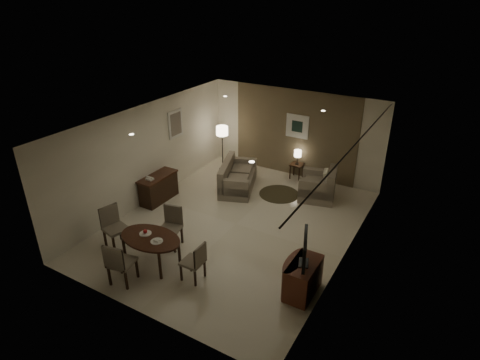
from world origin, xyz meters
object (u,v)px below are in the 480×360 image
Objects in this scene: chair_left at (116,228)px; floor_lamp at (222,148)px; chair_near at (122,262)px; chair_right at (192,261)px; console_desk at (159,188)px; chair_far at (170,228)px; tv_cabinet at (303,278)px; dining_table at (152,250)px; sofa at (238,176)px; armchair at (318,183)px; side_table at (297,171)px.

floor_lamp reaches higher than chair_left.
chair_near is 1.40m from chair_right.
console_desk is 2.30m from chair_far.
tv_cabinet is 3.21m from chair_far.
dining_table is at bearing -89.55° from chair_right.
dining_table is at bearing -98.34° from chair_far.
chair_left is at bearing -73.89° from console_desk.
tv_cabinet is 0.52× the size of sofa.
chair_near is at bearing -155.20° from tv_cabinet.
chair_left is 2.17m from chair_right.
chair_left is at bearing 176.49° from dining_table.
console_desk is at bearing 123.72° from chair_far.
tv_cabinet is 4.03m from armchair.
chair_right is at bearing -63.95° from floor_lamp.
floor_lamp is at bearing 16.80° from chair_left.
chair_right is at bearing -157.54° from chair_near.
chair_far reaches higher than console_desk.
dining_table is 1.42× the size of armchair.
tv_cabinet is 5.21m from side_table.
side_table is at bearing 179.33° from chair_right.
chair_left is at bearing -48.01° from armchair.
armchair is at bearing 49.04° from chair_far.
console_desk reaches higher than side_table.
chair_far reaches higher than side_table.
dining_table is at bearing -74.82° from floor_lamp.
dining_table is 1.46× the size of chair_near.
console_desk is 3.42m from chair_near.
chair_far is 1.30m from chair_right.
sofa is 1.19× the size of floor_lamp.
chair_far is 2.00× the size of side_table.
floor_lamp is at bearing 30.19° from sofa.
chair_near reaches higher than chair_far.
chair_left is at bearing -92.22° from chair_right.
console_desk is 2.51× the size of side_table.
chair_near is at bearing 160.88° from sofa.
chair_near is at bearing -77.78° from floor_lamp.
chair_near is 5.76m from armchair.
dining_table reaches higher than side_table.
tv_cabinet is 0.64× the size of dining_table.
armchair reaches higher than chair_right.
armchair is (3.74, 2.36, 0.07)m from console_desk.
floor_lamp reaches higher than dining_table.
chair_far is (-3.21, -0.07, 0.13)m from tv_cabinet.
chair_right is 5.45m from floor_lamp.
tv_cabinet is at bearing 108.01° from chair_right.
dining_table is 2.97× the size of side_table.
floor_lamp reaches higher than console_desk.
tv_cabinet is 4.31m from chair_left.
sofa is 1.48m from floor_lamp.
sofa is (-0.22, 4.00, 0.08)m from dining_table.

